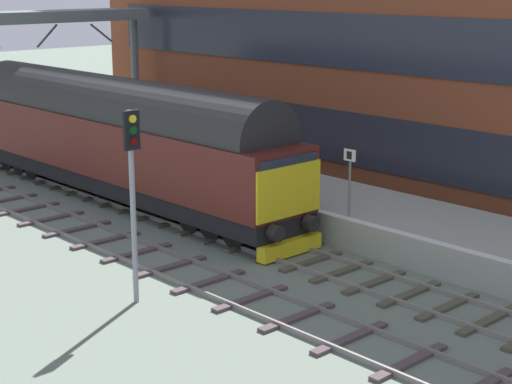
{
  "coord_description": "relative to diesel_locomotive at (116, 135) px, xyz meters",
  "views": [
    {
      "loc": [
        -17.28,
        -20.35,
        8.22
      ],
      "look_at": [
        0.2,
        -1.59,
        1.65
      ],
      "focal_mm": 58.99,
      "sensor_mm": 36.0,
      "label": 1
    }
  ],
  "objects": [
    {
      "name": "track_adjacent_west",
      "position": [
        -3.31,
        -5.9,
        -2.43
      ],
      "size": [
        2.5,
        60.0,
        0.15
      ],
      "color": "slate",
      "rests_on": "ground"
    },
    {
      "name": "diesel_locomotive",
      "position": [
        0.0,
        0.0,
        0.0
      ],
      "size": [
        2.74,
        18.71,
        4.68
      ],
      "color": "black",
      "rests_on": "ground"
    },
    {
      "name": "overhead_footbridge",
      "position": [
        0.4,
        7.95,
        3.65
      ],
      "size": [
        12.61,
        2.0,
        6.77
      ],
      "color": "slate",
      "rests_on": "ground"
    },
    {
      "name": "station_platform",
      "position": [
        3.6,
        -5.9,
        -1.98
      ],
      "size": [
        4.0,
        44.0,
        1.01
      ],
      "color": "#99A195",
      "rests_on": "ground"
    },
    {
      "name": "signal_post_mid",
      "position": [
        -5.57,
        -9.12,
        0.73
      ],
      "size": [
        0.44,
        0.22,
        5.04
      ],
      "color": "gray",
      "rests_on": "ground"
    },
    {
      "name": "waiting_passenger",
      "position": [
        3.99,
        -1.19,
        -0.49
      ],
      "size": [
        0.38,
        0.51,
        1.64
      ],
      "rotation": [
        0.0,
        0.0,
        1.45
      ],
      "color": "#242936",
      "rests_on": "station_platform"
    },
    {
      "name": "platform_number_sign",
      "position": [
        1.91,
        -9.87,
        -0.07
      ],
      "size": [
        0.1,
        0.44,
        2.13
      ],
      "color": "slate",
      "rests_on": "station_platform"
    },
    {
      "name": "track_main",
      "position": [
        -0.0,
        -5.9,
        -2.43
      ],
      "size": [
        2.5,
        60.0,
        0.15
      ],
      "color": "gray",
      "rests_on": "ground"
    },
    {
      "name": "ground_plane",
      "position": [
        -0.0,
        -5.9,
        -2.48
      ],
      "size": [
        140.0,
        140.0,
        0.0
      ],
      "primitive_type": "plane",
      "color": "slate",
      "rests_on": "ground"
    }
  ]
}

